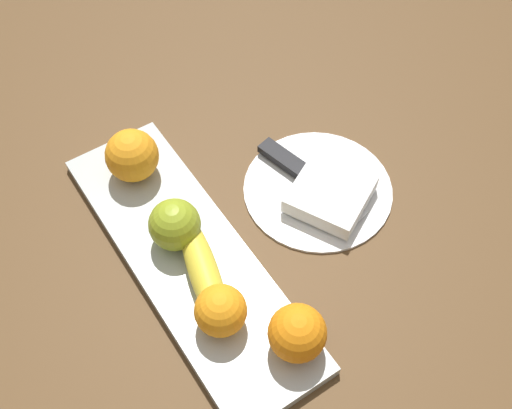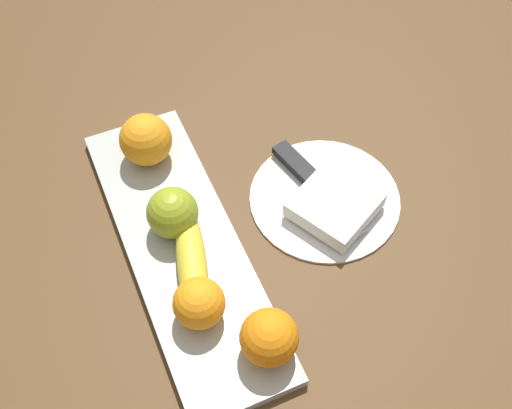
{
  "view_description": "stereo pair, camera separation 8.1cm",
  "coord_description": "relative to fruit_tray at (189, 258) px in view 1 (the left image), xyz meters",
  "views": [
    {
      "loc": [
        0.37,
        -0.17,
        0.71
      ],
      "look_at": [
        -0.02,
        0.08,
        0.05
      ],
      "focal_mm": 44.92,
      "sensor_mm": 36.0,
      "label": 1
    },
    {
      "loc": [
        0.41,
        -0.1,
        0.71
      ],
      "look_at": [
        -0.02,
        0.08,
        0.05
      ],
      "focal_mm": 44.92,
      "sensor_mm": 36.0,
      "label": 2
    }
  ],
  "objects": [
    {
      "name": "ground_plane",
      "position": [
        0.02,
        0.02,
        -0.01
      ],
      "size": [
        2.4,
        2.4,
        0.0
      ],
      "primitive_type": "plane",
      "color": "brown"
    },
    {
      "name": "fruit_tray",
      "position": [
        0.0,
        0.0,
        0.0
      ],
      "size": [
        0.45,
        0.14,
        0.02
      ],
      "primitive_type": "cube",
      "color": "#B3BAB6",
      "rests_on": "ground_plane"
    },
    {
      "name": "apple",
      "position": [
        -0.03,
        0.0,
        0.04
      ],
      "size": [
        0.07,
        0.07,
        0.07
      ],
      "primitive_type": "sphere",
      "color": "#8FA423",
      "rests_on": "fruit_tray"
    },
    {
      "name": "banana",
      "position": [
        0.04,
        -0.0,
        0.03
      ],
      "size": [
        0.18,
        0.08,
        0.04
      ],
      "primitive_type": "ellipsoid",
      "rotation": [
        0.0,
        0.0,
        2.88
      ],
      "color": "yellow",
      "rests_on": "fruit_tray"
    },
    {
      "name": "orange_near_apple",
      "position": [
        -0.15,
        0.01,
        0.04
      ],
      "size": [
        0.07,
        0.07,
        0.07
      ],
      "primitive_type": "sphere",
      "color": "orange",
      "rests_on": "fruit_tray"
    },
    {
      "name": "orange_near_banana",
      "position": [
        0.1,
        -0.01,
        0.04
      ],
      "size": [
        0.06,
        0.06,
        0.06
      ],
      "primitive_type": "sphere",
      "color": "orange",
      "rests_on": "fruit_tray"
    },
    {
      "name": "orange_center",
      "position": [
        0.17,
        0.04,
        0.04
      ],
      "size": [
        0.07,
        0.07,
        0.07
      ],
      "primitive_type": "sphere",
      "color": "orange",
      "rests_on": "fruit_tray"
    },
    {
      "name": "dinner_plate",
      "position": [
        0.0,
        0.21,
        -0.0
      ],
      "size": [
        0.21,
        0.21,
        0.01
      ],
      "primitive_type": "cylinder",
      "color": "white",
      "rests_on": "ground_plane"
    },
    {
      "name": "folded_napkin",
      "position": [
        0.03,
        0.21,
        0.01
      ],
      "size": [
        0.13,
        0.13,
        0.02
      ],
      "primitive_type": "cube",
      "rotation": [
        0.0,
        0.0,
        0.48
      ],
      "color": "white",
      "rests_on": "dinner_plate"
    },
    {
      "name": "knife",
      "position": [
        -0.04,
        0.2,
        0.01
      ],
      "size": [
        0.18,
        0.06,
        0.01
      ],
      "rotation": [
        0.0,
        0.0,
        0.24
      ],
      "color": "silver",
      "rests_on": "dinner_plate"
    }
  ]
}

